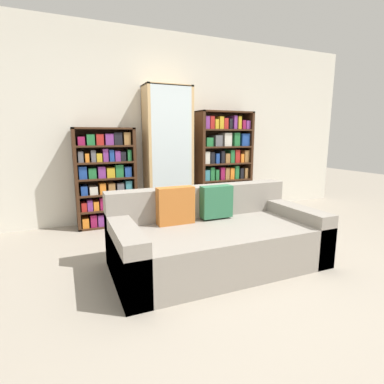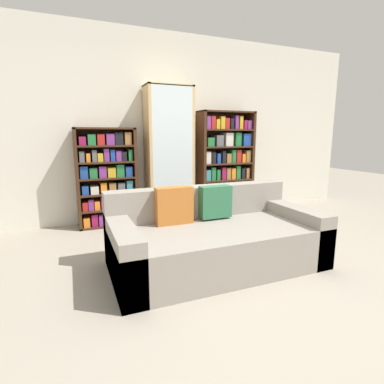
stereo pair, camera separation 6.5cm
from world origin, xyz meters
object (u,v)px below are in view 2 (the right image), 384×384
wine_bottle (220,217)px  bookshelf_right (225,164)px  display_cabinet (169,155)px  couch (214,238)px  bookshelf_left (107,178)px

wine_bottle → bookshelf_right: bearing=57.6°
display_cabinet → wine_bottle: size_ratio=4.87×
display_cabinet → couch: bearing=-93.7°
bookshelf_left → bookshelf_right: (1.83, 0.00, 0.13)m
couch → bookshelf_right: bookshelf_right is taller
bookshelf_left → display_cabinet: display_cabinet is taller
bookshelf_right → bookshelf_left: bearing=-180.0°
bookshelf_left → wine_bottle: size_ratio=3.39×
bookshelf_right → wine_bottle: bookshelf_right is taller
display_cabinet → wine_bottle: 1.18m
bookshelf_left → couch: bearing=-65.6°
wine_bottle → couch: bearing=-120.4°
couch → wine_bottle: (0.57, 0.97, -0.10)m
couch → wine_bottle: size_ratio=4.98×
couch → bookshelf_left: bearing=114.4°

